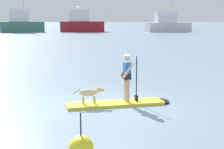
% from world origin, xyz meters
% --- Properties ---
extents(ground_plane, '(400.00, 400.00, 0.00)m').
position_xyz_m(ground_plane, '(0.00, 0.00, 0.00)').
color(ground_plane, gray).
extents(paddleboard, '(3.71, 1.25, 0.10)m').
position_xyz_m(paddleboard, '(0.23, 0.03, 0.05)').
color(paddleboard, yellow).
rests_on(paddleboard, ground_plane).
extents(person_paddler, '(0.64, 0.52, 1.66)m').
position_xyz_m(person_paddler, '(0.43, 0.06, 1.06)').
color(person_paddler, tan).
rests_on(person_paddler, paddleboard).
extents(dog, '(1.10, 0.30, 0.56)m').
position_xyz_m(dog, '(-0.86, -0.11, 0.48)').
color(dog, '#CCB78C').
rests_on(dog, paddleboard).
extents(moored_boat_starboard, '(8.94, 4.83, 9.14)m').
position_xyz_m(moored_boat_starboard, '(-12.06, 58.69, 1.69)').
color(moored_boat_starboard, '#3F7266').
rests_on(moored_boat_starboard, ground_plane).
extents(moored_boat_outer, '(9.11, 3.75, 5.22)m').
position_xyz_m(moored_boat_outer, '(0.00, 59.45, 1.72)').
color(moored_boat_outer, maroon).
rests_on(moored_boat_outer, ground_plane).
extents(moored_boat_port, '(9.75, 4.35, 11.98)m').
position_xyz_m(moored_boat_port, '(17.66, 57.69, 1.52)').
color(moored_boat_port, silver).
rests_on(moored_boat_port, ground_plane).
extents(marker_buoy, '(0.53, 0.53, 1.03)m').
position_xyz_m(marker_buoy, '(-1.24, -4.46, 0.27)').
color(marker_buoy, yellow).
rests_on(marker_buoy, ground_plane).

